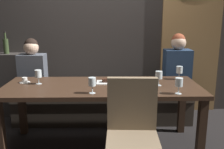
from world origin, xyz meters
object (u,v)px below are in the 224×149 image
(diner_redhead, at_px, (33,67))
(wine_bottle_pale_label, at_px, (6,46))
(wine_glass_center_back, at_px, (38,74))
(dessert_plate, at_px, (105,82))
(banquette_bench, at_px, (103,107))
(wine_glass_far_left, at_px, (159,75))
(espresso_cup, at_px, (25,81))
(wine_glass_end_left, at_px, (179,83))
(dining_table, at_px, (102,93))
(chair_near_side, at_px, (132,128))
(wine_glass_far_right, at_px, (179,70))
(diner_bearded, at_px, (177,65))
(fork_on_table, at_px, (117,83))
(wine_glass_end_right, at_px, (92,82))

(diner_redhead, xyz_separation_m, wine_bottle_pale_label, (-0.46, 0.32, 0.26))
(wine_glass_center_back, height_order, dessert_plate, wine_glass_center_back)
(banquette_bench, distance_m, wine_glass_far_left, 1.14)
(espresso_cup, bearing_deg, wine_glass_end_left, -15.42)
(dining_table, relative_size, chair_near_side, 2.24)
(wine_glass_far_right, height_order, espresso_cup, wine_glass_far_right)
(diner_redhead, xyz_separation_m, diner_bearded, (2.00, -0.04, 0.03))
(wine_bottle_pale_label, relative_size, espresso_cup, 2.72)
(chair_near_side, relative_size, wine_bottle_pale_label, 3.01)
(wine_glass_end_left, xyz_separation_m, fork_on_table, (-0.60, 0.42, -0.11))
(chair_near_side, bearing_deg, dessert_plate, 106.05)
(chair_near_side, height_order, wine_glass_end_right, chair_near_side)
(banquette_bench, relative_size, wine_glass_end_left, 15.24)
(dining_table, height_order, wine_glass_end_right, wine_glass_end_right)
(dining_table, height_order, dessert_plate, dessert_plate)
(diner_redhead, relative_size, wine_glass_end_right, 4.61)
(dessert_plate, bearing_deg, espresso_cup, 178.57)
(wine_glass_center_back, distance_m, wine_glass_end_right, 0.73)
(wine_bottle_pale_label, height_order, fork_on_table, wine_bottle_pale_label)
(diner_bearded, relative_size, wine_glass_end_left, 5.00)
(banquette_bench, height_order, wine_glass_far_right, wine_glass_far_right)
(dining_table, bearing_deg, wine_glass_far_right, 15.15)
(dining_table, bearing_deg, diner_redhead, 143.81)
(wine_glass_far_right, xyz_separation_m, wine_glass_center_back, (-1.66, -0.18, 0.00))
(diner_redhead, xyz_separation_m, wine_glass_end_right, (0.88, -1.00, 0.05))
(banquette_bench, distance_m, dessert_plate, 0.79)
(chair_near_side, bearing_deg, diner_redhead, 131.02)
(diner_bearded, bearing_deg, wine_glass_end_left, -104.37)
(wine_glass_far_right, bearing_deg, wine_glass_far_left, -138.46)
(wine_glass_far_right, xyz_separation_m, wine_glass_end_right, (-1.03, -0.55, 0.00))
(chair_near_side, xyz_separation_m, wine_glass_center_back, (-1.00, 0.80, 0.30))
(espresso_cup, bearing_deg, dining_table, -8.46)
(diner_bearded, distance_m, dessert_plate, 1.14)
(dining_table, xyz_separation_m, wine_glass_far_left, (0.63, -0.02, 0.20))
(banquette_bench, height_order, wine_glass_center_back, wine_glass_center_back)
(wine_glass_end_left, xyz_separation_m, wine_glass_end_right, (-0.86, 0.04, 0.00))
(fork_on_table, bearing_deg, wine_bottle_pale_label, 161.24)
(wine_glass_end_right, bearing_deg, wine_glass_center_back, 149.68)
(chair_near_side, distance_m, diner_redhead, 1.91)
(dining_table, height_order, wine_bottle_pale_label, wine_bottle_pale_label)
(chair_near_side, height_order, diner_bearded, diner_bearded)
(banquette_bench, bearing_deg, diner_bearded, -1.50)
(wine_glass_end_left, bearing_deg, espresso_cup, 164.58)
(wine_bottle_pale_label, xyz_separation_m, wine_glass_center_back, (0.71, -0.95, -0.21))
(banquette_bench, relative_size, chair_near_side, 2.55)
(dessert_plate, xyz_separation_m, fork_on_table, (0.14, -0.01, -0.01))
(wine_glass_end_right, bearing_deg, diner_redhead, 131.27)
(wine_glass_far_left, relative_size, espresso_cup, 1.37)
(wine_glass_far_right, bearing_deg, espresso_cup, -176.24)
(wine_glass_end_left, distance_m, dessert_plate, 0.86)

